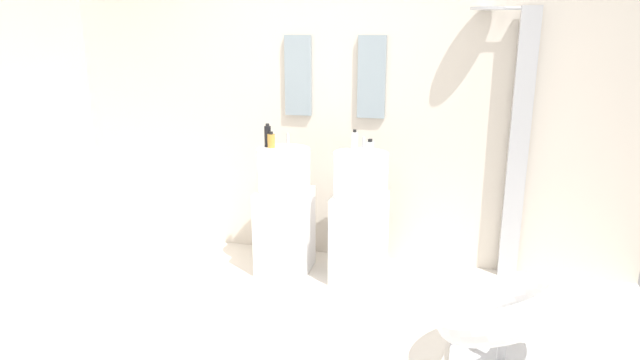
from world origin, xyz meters
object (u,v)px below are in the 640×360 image
(soap_bottle_clear, at_px, (370,149))
(pedestal_sink_left, at_px, (284,210))
(pedestal_sink_right, at_px, (360,216))
(soap_bottle_amber, at_px, (271,140))
(soap_bottle_white, at_px, (355,140))
(shower_column, at_px, (517,141))
(lounge_chair, at_px, (505,317))
(soap_bottle_black, at_px, (268,136))

(soap_bottle_clear, bearing_deg, pedestal_sink_left, 172.15)
(pedestal_sink_right, relative_size, soap_bottle_clear, 8.82)
(soap_bottle_amber, bearing_deg, soap_bottle_white, 8.46)
(shower_column, distance_m, soap_bottle_amber, 1.85)
(lounge_chair, relative_size, soap_bottle_black, 5.82)
(shower_column, distance_m, soap_bottle_white, 1.21)
(pedestal_sink_right, relative_size, lounge_chair, 1.05)
(lounge_chair, xyz_separation_m, soap_bottle_amber, (-1.71, 1.03, 0.71))
(lounge_chair, bearing_deg, soap_bottle_black, 148.80)
(lounge_chair, xyz_separation_m, soap_bottle_clear, (-0.92, 0.92, 0.71))
(pedestal_sink_right, xyz_separation_m, soap_bottle_amber, (-0.71, 0.01, 0.55))
(soap_bottle_amber, xyz_separation_m, soap_bottle_clear, (0.79, -0.11, 0.00))
(shower_column, relative_size, lounge_chair, 1.94)
(soap_bottle_white, distance_m, soap_bottle_black, 0.68)
(soap_bottle_white, bearing_deg, soap_bottle_amber, -171.54)
(soap_bottle_black, relative_size, soap_bottle_clear, 1.44)
(pedestal_sink_left, distance_m, soap_bottle_amber, 0.56)
(pedestal_sink_right, height_order, soap_bottle_white, soap_bottle_white)
(soap_bottle_black, bearing_deg, lounge_chair, -31.20)
(pedestal_sink_right, bearing_deg, soap_bottle_clear, -48.96)
(soap_bottle_black, xyz_separation_m, soap_bottle_clear, (0.83, -0.14, -0.03))
(pedestal_sink_left, bearing_deg, lounge_chair, -32.32)
(pedestal_sink_right, distance_m, soap_bottle_white, 0.58)
(soap_bottle_black, height_order, soap_bottle_clear, soap_bottle_black)
(pedestal_sink_left, relative_size, shower_column, 0.54)
(pedestal_sink_left, height_order, lounge_chair, pedestal_sink_left)
(lounge_chair, bearing_deg, pedestal_sink_left, 147.68)
(soap_bottle_clear, bearing_deg, pedestal_sink_right, 131.04)
(soap_bottle_clear, bearing_deg, soap_bottle_white, 127.07)
(shower_column, relative_size, soap_bottle_black, 11.32)
(pedestal_sink_left, relative_size, lounge_chair, 1.05)
(pedestal_sink_right, relative_size, shower_column, 0.54)
(soap_bottle_white, bearing_deg, lounge_chair, -46.28)
(pedestal_sink_left, height_order, soap_bottle_white, soap_bottle_white)
(shower_column, relative_size, soap_bottle_amber, 16.37)
(soap_bottle_black, bearing_deg, soap_bottle_clear, -9.36)
(soap_bottle_clear, bearing_deg, lounge_chair, -45.00)
(shower_column, xyz_separation_m, soap_bottle_white, (-1.19, -0.25, -0.00))
(lounge_chair, height_order, soap_bottle_amber, soap_bottle_amber)
(pedestal_sink_right, relative_size, soap_bottle_amber, 8.83)
(pedestal_sink_right, relative_size, soap_bottle_black, 6.10)
(pedestal_sink_left, height_order, shower_column, shower_column)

